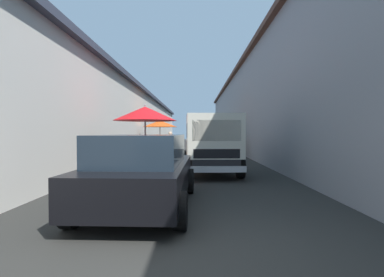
{
  "coord_description": "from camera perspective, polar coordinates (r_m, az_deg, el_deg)",
  "views": [
    {
      "loc": [
        -3.41,
        -0.24,
        1.5
      ],
      "look_at": [
        12.22,
        -0.05,
        1.16
      ],
      "focal_mm": 26.56,
      "sensor_mm": 36.0,
      "label": 1
    }
  ],
  "objects": [
    {
      "name": "ground",
      "position": [
        16.98,
        -0.13,
        -3.81
      ],
      "size": [
        90.0,
        90.0,
        0.0
      ],
      "primitive_type": "plane",
      "color": "#282826"
    },
    {
      "name": "building_left_whitewash",
      "position": [
        20.44,
        -19.62,
        3.3
      ],
      "size": [
        49.8,
        7.5,
        4.49
      ],
      "color": "beige",
      "rests_on": "ground"
    },
    {
      "name": "building_right_concrete",
      "position": [
        20.33,
        19.74,
        5.75
      ],
      "size": [
        49.8,
        7.5,
        6.22
      ],
      "color": "gray",
      "rests_on": "ground"
    },
    {
      "name": "fruit_stall_near_left",
      "position": [
        17.29,
        5.68,
        1.69
      ],
      "size": [
        2.11,
        2.11,
        2.19
      ],
      "color": "#9E9EA3",
      "rests_on": "ground"
    },
    {
      "name": "fruit_stall_far_right",
      "position": [
        9.6,
        -9.47,
        2.99
      ],
      "size": [
        2.1,
        2.1,
        2.44
      ],
      "color": "#9E9EA3",
      "rests_on": "ground"
    },
    {
      "name": "fruit_stall_far_left",
      "position": [
        18.13,
        -6.37,
        2.21
      ],
      "size": [
        2.21,
        2.21,
        2.33
      ],
      "color": "#9E9EA3",
      "rests_on": "ground"
    },
    {
      "name": "hatchback_car",
      "position": [
        5.78,
        -9.83,
        -6.34
      ],
      "size": [
        3.96,
        2.02,
        1.45
      ],
      "color": "black",
      "rests_on": "ground"
    },
    {
      "name": "delivery_truck",
      "position": [
        9.94,
        3.95,
        -1.4
      ],
      "size": [
        5.0,
        2.16,
        2.08
      ],
      "color": "black",
      "rests_on": "ground"
    },
    {
      "name": "vendor_by_crates",
      "position": [
        20.0,
        5.54,
        -0.35
      ],
      "size": [
        0.59,
        0.39,
        1.63
      ],
      "color": "#232328",
      "rests_on": "ground"
    },
    {
      "name": "vendor_in_shade",
      "position": [
        15.15,
        -4.38,
        -1.11
      ],
      "size": [
        0.58,
        0.35,
        1.54
      ],
      "color": "#665B4C",
      "rests_on": "ground"
    }
  ]
}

